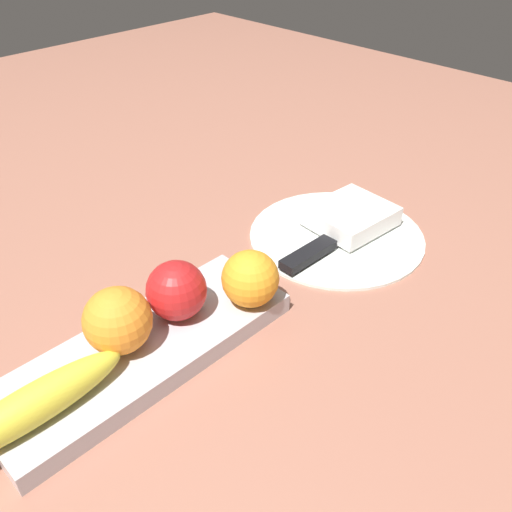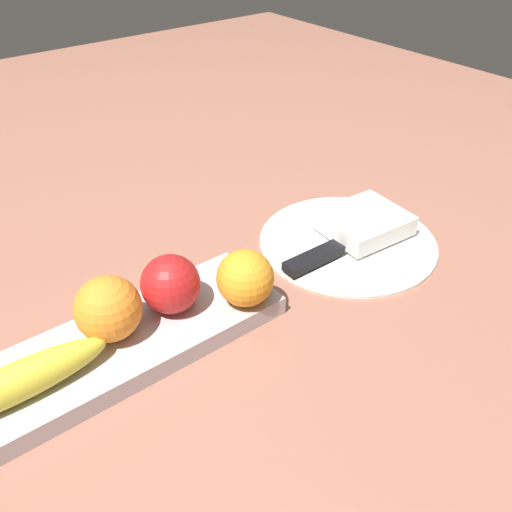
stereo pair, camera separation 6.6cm
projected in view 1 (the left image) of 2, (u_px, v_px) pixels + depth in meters
The scene contains 9 objects.
ground_plane at pixel (120, 373), 0.58m from camera, with size 2.40×2.40×0.00m, color #9C6350.
fruit_tray at pixel (146, 352), 0.59m from camera, with size 0.34×0.12×0.02m, color #B9B5BB.
apple at pixel (176, 290), 0.60m from camera, with size 0.07×0.07×0.07m, color red.
banana at pixel (32, 406), 0.49m from camera, with size 0.18×0.04×0.04m, color yellow.
orange_near_apple at pixel (118, 320), 0.56m from camera, with size 0.07×0.07×0.07m, color orange.
orange_near_banana at pixel (250, 279), 0.62m from camera, with size 0.07×0.07×0.07m, color orange.
dinner_plate at pixel (339, 236), 0.79m from camera, with size 0.25×0.25×0.01m, color white.
folded_napkin at pixel (353, 217), 0.79m from camera, with size 0.11×0.10×0.03m, color white.
knife at pixel (316, 250), 0.74m from camera, with size 0.18×0.03×0.01m.
Camera 1 is at (-0.18, -0.38, 0.44)m, focal length 38.94 mm.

